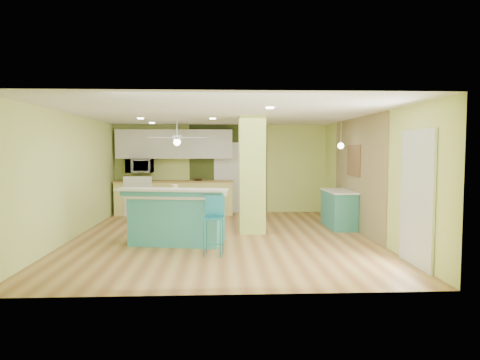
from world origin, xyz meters
The scene contains 23 objects.
floor centered at (0.00, 0.00, -0.01)m, with size 6.00×7.00×0.01m, color brown.
ceiling centered at (0.00, 0.00, 2.50)m, with size 6.00×7.00×0.01m, color white.
wall_back centered at (0.00, 3.50, 1.25)m, with size 6.00×0.01×2.50m, color #D0DF77.
wall_front centered at (0.00, -3.50, 1.25)m, with size 6.00×0.01×2.50m, color #D0DF77.
wall_left centered at (-3.00, 0.00, 1.25)m, with size 0.01×7.00×2.50m, color #D0DF77.
wall_right centered at (3.00, 0.00, 1.25)m, with size 0.01×7.00×2.50m, color #D0DF77.
wood_panel centered at (2.99, 0.60, 1.25)m, with size 0.02×3.40×2.50m, color olive.
olive_accent centered at (0.20, 3.49, 1.25)m, with size 2.20×0.02×2.50m, color #39451B.
interior_door centered at (0.20, 3.46, 1.00)m, with size 0.82×0.05×2.00m, color white.
french_door centered at (2.97, -2.30, 1.05)m, with size 0.04×1.08×2.10m, color silver.
column centered at (0.65, 0.50, 1.25)m, with size 0.55×0.55×2.50m, color #BAD261.
kitchen_run centered at (-1.30, 3.20, 0.47)m, with size 3.25×0.63×0.94m.
stove centered at (-2.25, 3.19, 0.46)m, with size 0.76×0.66×1.08m.
upper_cabinets centered at (-1.30, 3.32, 1.95)m, with size 3.20×0.34×0.80m, color silver.
microwave centered at (-2.25, 3.20, 1.35)m, with size 0.70×0.48×0.39m, color silver.
ceiling_fan centered at (-1.10, 2.00, 2.08)m, with size 1.41×1.41×0.61m.
pendant_lamp centered at (2.65, 0.75, 1.88)m, with size 0.14×0.14×0.69m.
wall_decor centered at (2.96, 0.80, 1.55)m, with size 0.03×0.90×0.70m, color brown.
peninsula centered at (-0.85, -0.53, 0.50)m, with size 2.08×1.40×1.09m.
bar_stool centered at (-0.14, -1.45, 0.67)m, with size 0.38×0.38×1.00m.
side_counter centered at (2.70, 1.01, 0.43)m, with size 0.57×1.33×0.86m.
fruit_bowl centered at (-0.64, 3.16, 0.97)m, with size 0.28×0.28×0.07m, color #382717.
canister centered at (-0.92, -0.47, 1.03)m, with size 0.14×0.14×0.18m, color gold.
Camera 1 is at (-0.03, -8.67, 1.78)m, focal length 32.00 mm.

